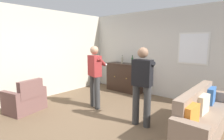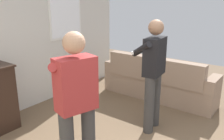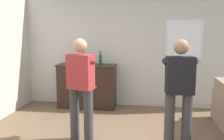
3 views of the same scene
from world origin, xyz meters
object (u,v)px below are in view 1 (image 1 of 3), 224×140
(couch, at_px, (203,117))
(sideboard_cabinet, at_px, (124,77))
(armchair, at_px, (26,100))
(person_standing_right, at_px, (142,83))
(person_standing_left, at_px, (95,74))
(bottle_wine_green, at_px, (122,60))
(bottle_liquor_amber, at_px, (132,61))

(couch, bearing_deg, sideboard_cabinet, 154.60)
(armchair, distance_m, sideboard_cabinet, 3.27)
(armchair, relative_size, person_standing_right, 0.59)
(couch, distance_m, person_standing_left, 2.70)
(bottle_wine_green, height_order, person_standing_right, person_standing_right)
(sideboard_cabinet, bearing_deg, person_standing_left, -78.79)
(armchair, bearing_deg, couch, 24.97)
(sideboard_cabinet, distance_m, person_standing_left, 1.87)
(bottle_liquor_amber, bearing_deg, sideboard_cabinet, -172.98)
(sideboard_cabinet, bearing_deg, bottle_wine_green, -143.32)
(couch, relative_size, sideboard_cabinet, 1.66)
(sideboard_cabinet, relative_size, bottle_liquor_amber, 4.47)
(couch, relative_size, person_standing_left, 1.35)
(person_standing_right, bearing_deg, bottle_wine_green, 136.58)
(armchair, bearing_deg, person_standing_left, 49.83)
(couch, xyz_separation_m, person_standing_left, (-2.61, -0.38, 0.59))
(couch, xyz_separation_m, sideboard_cabinet, (-2.96, 1.41, 0.17))
(sideboard_cabinet, bearing_deg, bottle_liquor_amber, 7.02)
(couch, height_order, bottle_liquor_amber, bottle_liquor_amber)
(armchair, bearing_deg, person_standing_right, 25.82)
(sideboard_cabinet, distance_m, bottle_wine_green, 0.63)
(armchair, distance_m, person_standing_right, 3.04)
(armchair, height_order, person_standing_left, person_standing_left)
(armchair, height_order, bottle_wine_green, bottle_wine_green)
(bottle_liquor_amber, bearing_deg, armchair, -109.33)
(couch, height_order, bottle_wine_green, bottle_wine_green)
(armchair, bearing_deg, sideboard_cabinet, 75.67)
(couch, height_order, person_standing_left, person_standing_left)
(bottle_wine_green, xyz_separation_m, person_standing_right, (1.93, -1.82, -0.20))
(bottle_wine_green, bearing_deg, person_standing_right, -43.42)
(bottle_liquor_amber, height_order, person_standing_right, person_standing_right)
(sideboard_cabinet, distance_m, bottle_liquor_amber, 0.71)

